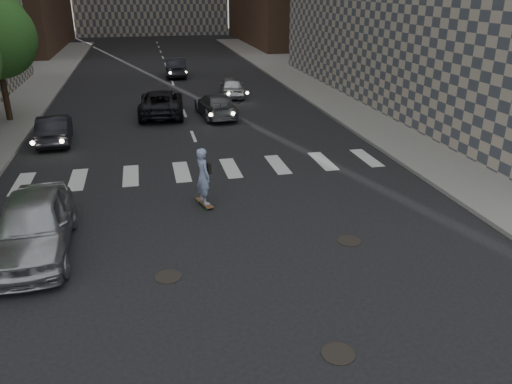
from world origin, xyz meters
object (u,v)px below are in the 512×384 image
traffic_car_b (216,105)px  traffic_car_c (161,103)px  skateboarder (203,176)px  traffic_car_d (232,87)px  traffic_car_e (176,67)px  traffic_car_a (54,129)px  silver_sedan (33,226)px

traffic_car_b → traffic_car_c: traffic_car_c is taller
skateboarder → traffic_car_b: size_ratio=0.45×
traffic_car_d → traffic_car_e: size_ratio=0.86×
traffic_car_a → traffic_car_b: (8.21, 3.37, -0.00)m
silver_sedan → traffic_car_d: (9.07, 19.75, -0.17)m
traffic_car_c → traffic_car_b: bearing=166.0°
traffic_car_b → traffic_car_c: bearing=-22.7°
traffic_car_a → traffic_car_d: traffic_car_d is taller
silver_sedan → traffic_car_e: size_ratio=1.08×
traffic_car_d → traffic_car_a: bearing=47.7°
skateboarder → traffic_car_d: size_ratio=0.52×
traffic_car_a → traffic_car_e: 18.91m
traffic_car_b → traffic_car_d: size_ratio=1.16×
skateboarder → silver_sedan: 5.45m
traffic_car_b → traffic_car_c: size_ratio=0.87×
traffic_car_c → traffic_car_e: size_ratio=1.14×
silver_sedan → traffic_car_d: bearing=63.3°
traffic_car_c → traffic_car_e: traffic_car_e is taller
traffic_car_c → silver_sedan: bearing=78.9°
silver_sedan → traffic_car_a: (-1.00, 11.14, -0.18)m
traffic_car_a → traffic_car_d: 13.25m
skateboarder → traffic_car_c: bearing=76.4°
traffic_car_b → traffic_car_d: bearing=-114.1°
traffic_car_a → traffic_car_c: 6.79m
skateboarder → traffic_car_d: 18.03m
silver_sedan → traffic_car_b: size_ratio=1.09×
silver_sedan → traffic_car_b: 16.20m
traffic_car_c → skateboarder: bearing=97.5°
traffic_car_e → traffic_car_b: bearing=98.0°
traffic_car_a → traffic_car_d: (10.07, 8.62, 0.01)m
skateboarder → traffic_car_e: 26.52m
skateboarder → traffic_car_d: bearing=59.9°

